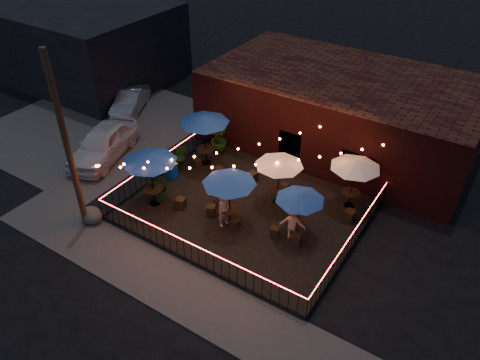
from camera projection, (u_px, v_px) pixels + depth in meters
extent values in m
plane|color=black|center=(221.00, 237.00, 19.96)|extent=(110.00, 110.00, 0.00)
cube|color=black|center=(246.00, 210.00, 21.28)|extent=(10.00, 8.00, 0.15)
cube|color=#464341|center=(172.00, 285.00, 17.72)|extent=(18.00, 2.50, 0.05)
cube|color=#464341|center=(95.00, 124.00, 28.00)|extent=(11.00, 12.00, 0.02)
cube|color=#340E0E|center=(342.00, 110.00, 25.17)|extent=(14.00, 8.00, 4.00)
cube|color=black|center=(290.00, 151.00, 23.49)|extent=(1.20, 0.24, 2.20)
cube|color=black|center=(358.00, 164.00, 21.65)|extent=(1.60, 0.24, 1.20)
cube|color=black|center=(83.00, 41.00, 32.63)|extent=(12.00, 9.00, 5.00)
cylinder|color=#392817|center=(67.00, 147.00, 18.25)|extent=(0.26, 0.26, 8.00)
cube|color=black|center=(192.00, 261.00, 18.46)|extent=(10.00, 0.04, 0.04)
cube|color=black|center=(191.00, 244.00, 17.92)|extent=(10.00, 0.04, 0.04)
cube|color=red|center=(190.00, 243.00, 17.91)|extent=(10.00, 0.03, 0.02)
cube|color=black|center=(162.00, 174.00, 23.41)|extent=(0.04, 8.00, 0.04)
cube|color=black|center=(160.00, 158.00, 22.87)|extent=(0.04, 8.00, 0.04)
cube|color=red|center=(160.00, 158.00, 22.85)|extent=(0.03, 8.00, 0.02)
cube|color=black|center=(350.00, 250.00, 18.97)|extent=(0.04, 8.00, 0.04)
cube|color=black|center=(353.00, 233.00, 18.43)|extent=(0.04, 8.00, 0.04)
cube|color=red|center=(353.00, 232.00, 18.42)|extent=(0.03, 8.00, 0.02)
cylinder|color=black|center=(155.00, 203.00, 21.57)|extent=(0.49, 0.49, 0.03)
cylinder|color=black|center=(154.00, 196.00, 21.34)|extent=(0.07, 0.07, 0.80)
cylinder|color=black|center=(153.00, 189.00, 21.10)|extent=(0.89, 0.89, 0.04)
cylinder|color=black|center=(152.00, 180.00, 20.81)|extent=(0.05, 0.05, 2.66)
cone|color=navy|center=(149.00, 158.00, 20.13)|extent=(2.64, 2.64, 0.39)
cylinder|color=black|center=(206.00, 162.00, 24.35)|extent=(0.50, 0.50, 0.03)
cylinder|color=black|center=(206.00, 156.00, 24.11)|extent=(0.07, 0.07, 0.82)
cylinder|color=black|center=(206.00, 149.00, 23.87)|extent=(0.92, 0.92, 0.05)
cylinder|color=black|center=(205.00, 140.00, 23.56)|extent=(0.05, 0.05, 2.75)
cone|color=navy|center=(204.00, 119.00, 22.86)|extent=(2.76, 2.76, 0.40)
cylinder|color=black|center=(230.00, 223.00, 20.44)|extent=(0.46, 0.46, 0.03)
cylinder|color=black|center=(230.00, 216.00, 20.22)|extent=(0.06, 0.06, 0.75)
cylinder|color=black|center=(230.00, 209.00, 20.00)|extent=(0.83, 0.83, 0.04)
cylinder|color=black|center=(230.00, 201.00, 19.72)|extent=(0.05, 0.05, 2.49)
cone|color=navy|center=(229.00, 180.00, 19.09)|extent=(2.86, 2.86, 0.36)
cylinder|color=black|center=(277.00, 201.00, 21.67)|extent=(0.43, 0.43, 0.03)
cylinder|color=black|center=(277.00, 195.00, 21.46)|extent=(0.06, 0.06, 0.71)
cylinder|color=black|center=(278.00, 189.00, 21.25)|extent=(0.79, 0.79, 0.04)
cylinder|color=black|center=(278.00, 181.00, 20.99)|extent=(0.04, 0.04, 2.37)
cone|color=silver|center=(279.00, 162.00, 20.39)|extent=(2.71, 2.71, 0.35)
cylinder|color=black|center=(297.00, 235.00, 19.79)|extent=(0.40, 0.40, 0.03)
cylinder|color=black|center=(297.00, 229.00, 19.60)|extent=(0.06, 0.06, 0.66)
cylinder|color=black|center=(298.00, 223.00, 19.40)|extent=(0.74, 0.74, 0.04)
cylinder|color=black|center=(298.00, 215.00, 19.16)|extent=(0.04, 0.04, 2.21)
cone|color=navy|center=(300.00, 197.00, 18.60)|extent=(2.10, 2.10, 0.32)
cylinder|color=black|center=(349.00, 205.00, 21.45)|extent=(0.44, 0.44, 0.03)
cylinder|color=black|center=(350.00, 199.00, 21.24)|extent=(0.06, 0.06, 0.73)
cylinder|color=black|center=(351.00, 192.00, 21.02)|extent=(0.81, 0.81, 0.04)
cylinder|color=black|center=(352.00, 184.00, 20.75)|extent=(0.04, 0.04, 2.43)
cone|color=silver|center=(356.00, 164.00, 20.14)|extent=(2.30, 2.30, 0.35)
cube|color=black|center=(152.00, 193.00, 21.85)|extent=(0.50, 0.50, 0.48)
cube|color=black|center=(181.00, 203.00, 21.20)|extent=(0.50, 0.50, 0.49)
cube|color=black|center=(197.00, 163.00, 23.97)|extent=(0.43, 0.43, 0.41)
cube|color=black|center=(219.00, 171.00, 23.29)|extent=(0.50, 0.50, 0.47)
cube|color=black|center=(211.00, 210.00, 20.80)|extent=(0.51, 0.51, 0.46)
cube|color=black|center=(235.00, 224.00, 20.09)|extent=(0.36, 0.36, 0.42)
cube|color=black|center=(253.00, 176.00, 22.93)|extent=(0.45, 0.45, 0.46)
cube|color=black|center=(284.00, 188.00, 22.20)|extent=(0.37, 0.37, 0.42)
cube|color=black|center=(275.00, 231.00, 19.69)|extent=(0.46, 0.46, 0.41)
cube|color=black|center=(296.00, 239.00, 19.26)|extent=(0.50, 0.50, 0.50)
cube|color=black|center=(315.00, 197.00, 21.65)|extent=(0.44, 0.44, 0.41)
cube|color=black|center=(350.00, 216.00, 20.47)|extent=(0.47, 0.47, 0.50)
imported|color=tan|center=(224.00, 211.00, 19.92)|extent=(0.55, 0.66, 1.56)
imported|color=#D4A386|center=(212.00, 191.00, 20.98)|extent=(0.84, 0.95, 1.62)
imported|color=tan|center=(293.00, 222.00, 19.19)|extent=(1.23, 0.91, 1.70)
imported|color=#0A350C|center=(160.00, 187.00, 21.45)|extent=(1.47, 1.37, 1.34)
imported|color=#173D0D|center=(180.00, 156.00, 23.55)|extent=(0.97, 0.89, 1.43)
imported|color=#18370C|center=(219.00, 138.00, 24.86)|extent=(0.89, 0.89, 1.55)
cube|color=#063BAE|center=(171.00, 170.00, 23.08)|extent=(0.61, 0.45, 0.78)
cube|color=silver|center=(170.00, 163.00, 22.85)|extent=(0.66, 0.49, 0.05)
ellipsoid|color=#41413D|center=(92.00, 215.00, 20.54)|extent=(1.06, 0.94, 0.74)
imported|color=silver|center=(103.00, 143.00, 24.59)|extent=(3.34, 5.38, 1.71)
imported|color=gray|center=(130.00, 101.00, 29.11)|extent=(3.07, 4.31, 1.35)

